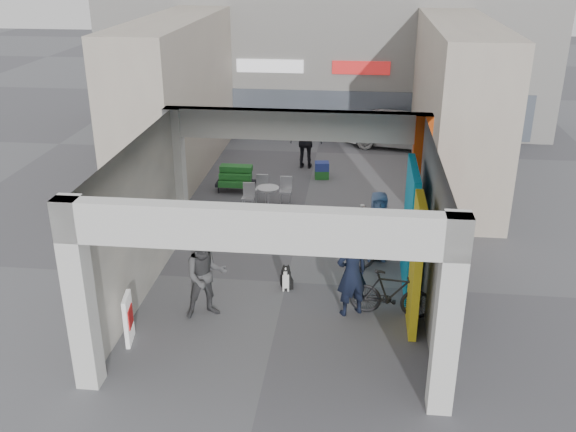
# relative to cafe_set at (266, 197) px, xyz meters

# --- Properties ---
(ground) EXTENTS (90.00, 90.00, 0.00)m
(ground) POSITION_rel_cafe_set_xyz_m (1.13, -4.55, -0.29)
(ground) COLOR #57585C
(ground) RESTS_ON ground
(arcade_canopy) EXTENTS (6.40, 6.45, 6.40)m
(arcade_canopy) POSITION_rel_cafe_set_xyz_m (1.67, -5.37, 2.01)
(arcade_canopy) COLOR silver
(arcade_canopy) RESTS_ON ground
(far_building) EXTENTS (18.00, 4.08, 8.00)m
(far_building) POSITION_rel_cafe_set_xyz_m (1.13, 9.44, 3.70)
(far_building) COLOR white
(far_building) RESTS_ON ground
(plaza_bldg_left) EXTENTS (2.00, 9.00, 5.00)m
(plaza_bldg_left) POSITION_rel_cafe_set_xyz_m (-3.37, 2.95, 2.21)
(plaza_bldg_left) COLOR #B1A693
(plaza_bldg_left) RESTS_ON ground
(plaza_bldg_right) EXTENTS (2.00, 9.00, 5.00)m
(plaza_bldg_right) POSITION_rel_cafe_set_xyz_m (5.63, 2.95, 2.21)
(plaza_bldg_right) COLOR #B1A693
(plaza_bldg_right) RESTS_ON ground
(bollard_left) EXTENTS (0.09, 0.09, 0.82)m
(bollard_left) POSITION_rel_cafe_set_xyz_m (-0.51, -2.31, 0.12)
(bollard_left) COLOR gray
(bollard_left) RESTS_ON ground
(bollard_center) EXTENTS (0.09, 0.09, 0.82)m
(bollard_center) POSITION_rel_cafe_set_xyz_m (1.05, -1.99, 0.12)
(bollard_center) COLOR gray
(bollard_center) RESTS_ON ground
(bollard_right) EXTENTS (0.09, 0.09, 0.94)m
(bollard_right) POSITION_rel_cafe_set_xyz_m (2.81, -2.00, 0.18)
(bollard_right) COLOR gray
(bollard_right) RESTS_ON ground
(advert_board_near) EXTENTS (0.17, 0.56, 1.00)m
(advert_board_near) POSITION_rel_cafe_set_xyz_m (-1.62, -7.23, 0.22)
(advert_board_near) COLOR white
(advert_board_near) RESTS_ON ground
(advert_board_far) EXTENTS (0.15, 0.56, 1.00)m
(advert_board_far) POSITION_rel_cafe_set_xyz_m (-1.62, -2.68, 0.22)
(advert_board_far) COLOR white
(advert_board_far) RESTS_ON ground
(cafe_set) EXTENTS (1.36, 1.09, 0.82)m
(cafe_set) POSITION_rel_cafe_set_xyz_m (0.00, 0.00, 0.00)
(cafe_set) COLOR #AEAEB3
(cafe_set) RESTS_ON ground
(produce_stand) EXTENTS (1.19, 0.65, 0.79)m
(produce_stand) POSITION_rel_cafe_set_xyz_m (-1.11, 1.14, 0.02)
(produce_stand) COLOR black
(produce_stand) RESTS_ON ground
(crate_stack) EXTENTS (0.49, 0.40, 0.56)m
(crate_stack) POSITION_rel_cafe_set_xyz_m (1.49, 2.61, -0.01)
(crate_stack) COLOR #175221
(crate_stack) RESTS_ON ground
(border_collie) EXTENTS (0.23, 0.46, 0.63)m
(border_collie) POSITION_rel_cafe_set_xyz_m (1.16, -4.84, -0.04)
(border_collie) COLOR black
(border_collie) RESTS_ON ground
(man_with_dog) EXTENTS (0.82, 0.73, 1.89)m
(man_with_dog) POSITION_rel_cafe_set_xyz_m (2.61, -5.73, 0.65)
(man_with_dog) COLOR black
(man_with_dog) RESTS_ON ground
(man_back_turned) EXTENTS (1.10, 0.99, 1.84)m
(man_back_turned) POSITION_rel_cafe_set_xyz_m (-0.34, -6.12, 0.63)
(man_back_turned) COLOR #424245
(man_back_turned) RESTS_ON ground
(man_elderly) EXTENTS (0.90, 0.64, 1.74)m
(man_elderly) POSITION_rel_cafe_set_xyz_m (3.18, -3.10, 0.58)
(man_elderly) COLOR #4F699B
(man_elderly) RESTS_ON ground
(man_crates) EXTENTS (1.10, 0.48, 1.85)m
(man_crates) POSITION_rel_cafe_set_xyz_m (0.88, 3.65, 0.63)
(man_crates) COLOR black
(man_crates) RESTS_ON ground
(bicycle_front) EXTENTS (1.97, 0.90, 1.00)m
(bicycle_front) POSITION_rel_cafe_set_xyz_m (3.43, -3.63, 0.21)
(bicycle_front) COLOR black
(bicycle_front) RESTS_ON ground
(bicycle_rear) EXTENTS (1.76, 0.69, 1.03)m
(bicycle_rear) POSITION_rel_cafe_set_xyz_m (3.43, -5.72, 0.22)
(bicycle_rear) COLOR black
(bicycle_rear) RESTS_ON ground
(white_van) EXTENTS (4.46, 2.47, 1.44)m
(white_van) POSITION_rel_cafe_set_xyz_m (4.16, 6.55, 0.43)
(white_van) COLOR silver
(white_van) RESTS_ON ground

